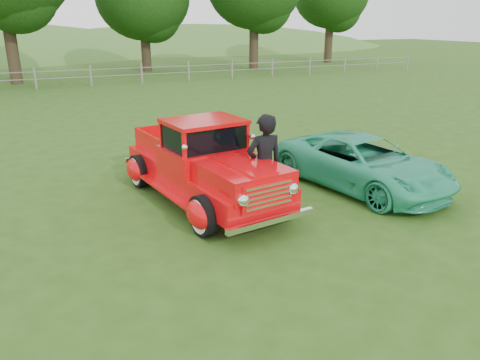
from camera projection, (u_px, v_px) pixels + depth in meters
name	position (u px, v px, depth m)	size (l,w,h in m)	color
ground	(258.00, 234.00, 8.51)	(140.00, 140.00, 0.00)	#264813
distant_hills	(22.00, 88.00, 59.65)	(116.00, 60.00, 18.00)	#396826
fence_line	(91.00, 76.00, 27.28)	(48.00, 0.12, 1.20)	slate
red_pickup	(203.00, 165.00, 9.83)	(2.76, 5.18, 1.78)	black
teal_sedan	(363.00, 163.00, 10.68)	(1.98, 4.30, 1.19)	#2BAC7D
man	(264.00, 166.00, 9.02)	(0.74, 0.49, 2.03)	black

